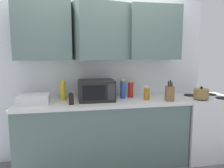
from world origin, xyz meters
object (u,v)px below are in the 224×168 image
object	(u,v)px
kettle	(201,94)
stove_range	(204,126)
bottle_soy_dark	(71,99)
bottle_yellow_mustard	(63,91)
microwave	(96,90)
dish_rack	(34,99)
knife_block	(170,93)
bottle_red_sauce	(131,90)
bottle_amber_vinegar	(147,93)
bottle_blue_cleaner	(123,89)

from	to	relation	value
kettle	stove_range	bearing A→B (deg)	39.47
stove_range	kettle	xyz separation A→B (m)	(-0.17, -0.14, 0.53)
bottle_soy_dark	bottle_yellow_mustard	distance (m)	0.30
stove_range	bottle_yellow_mustard	distance (m)	2.14
microwave	dish_rack	bearing A→B (deg)	-176.84
kettle	bottle_soy_dark	size ratio (longest dim) A/B	1.33
stove_range	bottle_soy_dark	bearing A→B (deg)	-176.68
dish_rack	bottle_yellow_mustard	distance (m)	0.39
dish_rack	bottle_yellow_mustard	size ratio (longest dim) A/B	1.39
stove_range	kettle	size ratio (longest dim) A/B	4.51
knife_block	bottle_yellow_mustard	world-z (taller)	knife_block
dish_rack	kettle	bearing A→B (deg)	-4.07
kettle	bottle_red_sauce	bearing A→B (deg)	160.69
stove_range	bottle_amber_vinegar	distance (m)	1.07
bottle_soy_dark	bottle_yellow_mustard	size ratio (longest dim) A/B	0.55
microwave	bottle_red_sauce	distance (m)	0.53
bottle_soy_dark	bottle_blue_cleaner	bearing A→B (deg)	18.73
stove_range	dish_rack	bearing A→B (deg)	179.53
kettle	bottle_yellow_mustard	distance (m)	1.91
bottle_yellow_mustard	stove_range	bearing A→B (deg)	-4.47
bottle_soy_dark	knife_block	bearing A→B (deg)	-1.19
stove_range	knife_block	xyz separation A→B (m)	(-0.64, -0.14, 0.55)
dish_rack	bottle_blue_cleaner	world-z (taller)	bottle_blue_cleaner
stove_range	bottle_amber_vinegar	size ratio (longest dim) A/B	4.74
bottle_amber_vinegar	bottle_blue_cleaner	bearing A→B (deg)	150.70
knife_block	bottle_soy_dark	bearing A→B (deg)	178.81
kettle	knife_block	size ratio (longest dim) A/B	0.71
bottle_amber_vinegar	bottle_yellow_mustard	bearing A→B (deg)	170.27
bottle_yellow_mustard	bottle_amber_vinegar	bearing A→B (deg)	-9.73
dish_rack	bottle_yellow_mustard	world-z (taller)	bottle_yellow_mustard
dish_rack	microwave	bearing A→B (deg)	3.16
knife_block	bottle_amber_vinegar	size ratio (longest dim) A/B	1.47
stove_range	kettle	world-z (taller)	kettle
kettle	bottle_yellow_mustard	bearing A→B (deg)	170.94
microwave	dish_rack	distance (m)	0.81
dish_rack	bottle_amber_vinegar	world-z (taller)	bottle_amber_vinegar
bottle_blue_cleaner	kettle	bearing A→B (deg)	-14.55
microwave	bottle_soy_dark	xyz separation A→B (m)	(-0.34, -0.18, -0.07)
kettle	bottle_blue_cleaner	bearing A→B (deg)	165.45
kettle	bottle_blue_cleaner	xyz separation A→B (m)	(-1.05, 0.27, 0.05)
bottle_soy_dark	dish_rack	bearing A→B (deg)	164.09
bottle_amber_vinegar	dish_rack	bearing A→B (deg)	177.96
dish_rack	knife_block	world-z (taller)	knife_block
bottle_amber_vinegar	bottle_soy_dark	bearing A→B (deg)	-175.53
microwave	bottle_amber_vinegar	bearing A→B (deg)	-8.12
dish_rack	bottle_red_sauce	bearing A→B (deg)	7.06
knife_block	microwave	bearing A→B (deg)	168.07
kettle	bottle_amber_vinegar	size ratio (longest dim) A/B	1.05
knife_block	dish_rack	bearing A→B (deg)	174.84
stove_range	bottle_amber_vinegar	world-z (taller)	bottle_amber_vinegar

